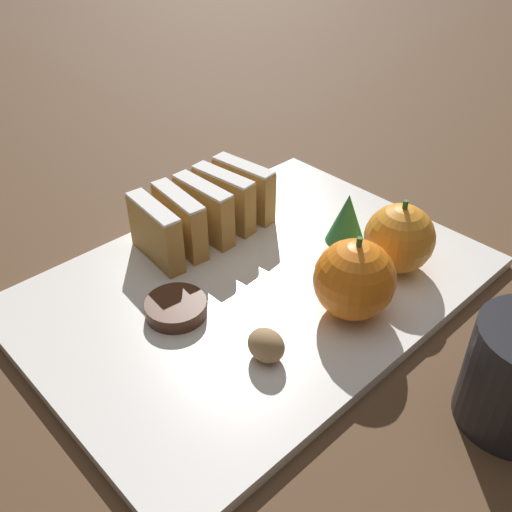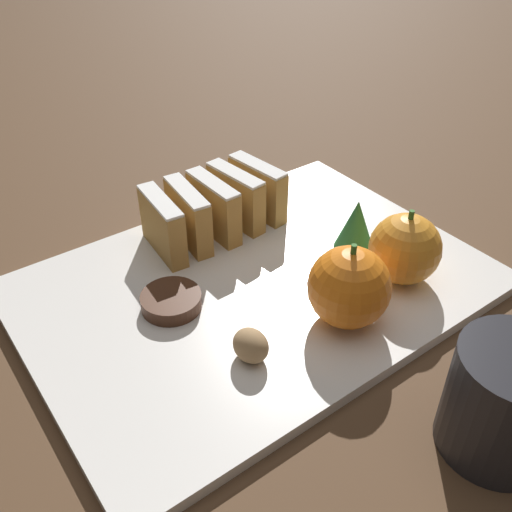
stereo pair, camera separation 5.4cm
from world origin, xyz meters
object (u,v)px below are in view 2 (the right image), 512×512
at_px(coffee_mug, 508,404).
at_px(walnut, 251,345).
at_px(orange_far, 405,249).
at_px(chocolate_cookie, 171,301).
at_px(orange_near, 349,287).

bearing_deg(coffee_mug, walnut, -149.03).
xyz_separation_m(orange_far, chocolate_cookie, (-0.10, -0.20, -0.03)).
bearing_deg(orange_near, coffee_mug, 1.41).
distance_m(walnut, coffee_mug, 0.20).
relative_size(orange_near, coffee_mug, 0.71).
height_order(orange_near, coffee_mug, orange_near).
distance_m(chocolate_cookie, coffee_mug, 0.29).
relative_size(chocolate_cookie, coffee_mug, 0.49).
distance_m(orange_near, chocolate_cookie, 0.16).
relative_size(orange_far, chocolate_cookie, 1.37).
height_order(walnut, coffee_mug, coffee_mug).
bearing_deg(chocolate_cookie, coffee_mug, 24.98).
distance_m(orange_far, chocolate_cookie, 0.23).
xyz_separation_m(orange_far, walnut, (-0.00, -0.18, -0.02)).
bearing_deg(chocolate_cookie, orange_near, 47.92).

